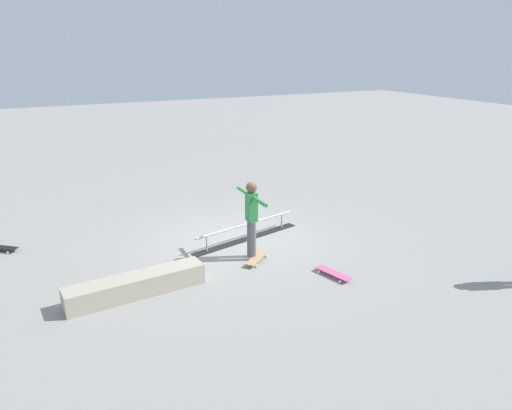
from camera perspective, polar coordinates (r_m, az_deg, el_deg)
name	(u,v)px	position (r m, az deg, el deg)	size (l,w,h in m)	color
ground_plane	(235,241)	(11.24, -2.56, -4.29)	(60.00, 60.00, 0.00)	gray
grind_rail	(247,232)	(11.27, -1.13, -3.26)	(2.96, 0.94, 0.40)	black
skate_ledge	(136,285)	(9.11, -14.10, -9.28)	(2.55, 0.47, 0.39)	#B2A893
skater_main	(251,215)	(9.99, -0.54, -1.16)	(0.23, 1.37, 1.70)	slate
skateboard_main	(257,258)	(10.18, 0.08, -6.34)	(0.74, 0.67, 0.09)	tan
loose_skateboard_black	(1,248)	(12.11, -28.19, -4.50)	(0.74, 0.67, 0.09)	black
loose_skateboard_pink	(333,273)	(9.67, 9.19, -8.01)	(0.40, 0.82, 0.09)	#E05993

